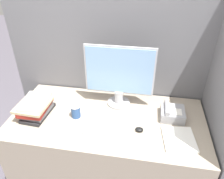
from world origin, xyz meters
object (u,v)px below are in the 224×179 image
object	(u,v)px
monitor	(119,77)
book_stack	(36,108)
keyboard	(108,128)
mouse	(139,130)
coffee_cup	(76,111)
desk_telephone	(172,113)

from	to	relation	value
monitor	book_stack	distance (m)	0.73
keyboard	book_stack	world-z (taller)	book_stack
book_stack	mouse	bearing A→B (deg)	-3.36
monitor	coffee_cup	xyz separation A→B (m)	(-0.32, -0.24, -0.22)
book_stack	desk_telephone	bearing A→B (deg)	7.94
keyboard	mouse	size ratio (longest dim) A/B	5.77
keyboard	book_stack	size ratio (longest dim) A/B	1.17
keyboard	desk_telephone	bearing A→B (deg)	25.10
book_stack	monitor	bearing A→B (deg)	22.90
monitor	desk_telephone	size ratio (longest dim) A/B	3.12
desk_telephone	mouse	bearing A→B (deg)	-140.78
monitor	book_stack	xyz separation A→B (m)	(-0.64, -0.27, -0.20)
mouse	book_stack	distance (m)	0.85
keyboard	mouse	distance (m)	0.23
desk_telephone	monitor	bearing A→B (deg)	165.20
keyboard	desk_telephone	xyz separation A→B (m)	(0.48, 0.23, 0.03)
monitor	mouse	size ratio (longest dim) A/B	9.16
monitor	coffee_cup	world-z (taller)	monitor
mouse	desk_telephone	xyz separation A→B (m)	(0.25, 0.20, 0.03)
mouse	coffee_cup	bearing A→B (deg)	171.05
keyboard	mouse	bearing A→B (deg)	5.69
keyboard	coffee_cup	bearing A→B (deg)	159.81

